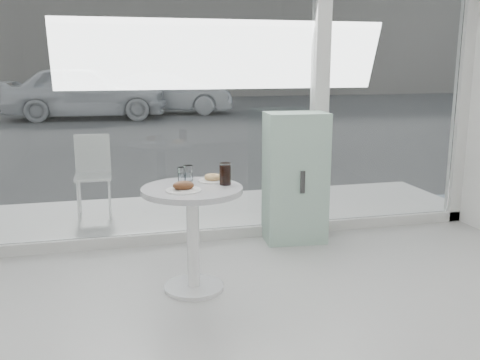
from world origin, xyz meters
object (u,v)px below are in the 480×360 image
object	(u,v)px
water_tumbler_a	(182,175)
plate_donut	(213,179)
main_table	(193,217)
plate_fritter	(184,187)
car_white	(86,92)
water_tumbler_b	(188,174)
mint_cabinet	(295,178)
car_silver	(169,93)
cola_glass	(225,174)
patio_chair	(93,170)

from	to	relation	value
water_tumbler_a	plate_donut	bearing A→B (deg)	-16.10
main_table	plate_fritter	world-z (taller)	plate_fritter
car_white	water_tumbler_b	xyz separation A→B (m)	(1.10, -12.56, 0.03)
mint_cabinet	car_silver	distance (m)	12.98
main_table	cola_glass	bearing A→B (deg)	6.07
patio_chair	car_white	distance (m)	10.72
main_table	water_tumbler_b	size ratio (longest dim) A/B	6.50
car_white	plate_donut	xyz separation A→B (m)	(1.28, -12.62, 0.00)
water_tumbler_b	plate_fritter	bearing A→B (deg)	-103.81
patio_chair	plate_donut	xyz separation A→B (m)	(0.90, -1.91, 0.26)
mint_cabinet	water_tumbler_a	distance (m)	1.33
main_table	mint_cabinet	xyz separation A→B (m)	(1.09, 0.88, 0.05)
main_table	mint_cabinet	size ratio (longest dim) A/B	0.64
mint_cabinet	car_silver	xyz separation A→B (m)	(0.37, 12.97, 0.07)
patio_chair	car_silver	world-z (taller)	car_silver
plate_donut	water_tumbler_a	world-z (taller)	water_tumbler_a
mint_cabinet	patio_chair	size ratio (longest dim) A/B	1.42
plate_donut	mint_cabinet	bearing A→B (deg)	38.46
car_silver	cola_glass	distance (m)	13.88
main_table	car_silver	xyz separation A→B (m)	(1.47, 13.85, 0.12)
mint_cabinet	plate_donut	size ratio (longest dim) A/B	5.69
main_table	patio_chair	xyz separation A→B (m)	(-0.73, 2.06, -0.02)
plate_fritter	water_tumbler_b	bearing A→B (deg)	76.19
plate_fritter	water_tumbler_b	xyz separation A→B (m)	(0.08, 0.31, 0.03)
mint_cabinet	water_tumbler_a	size ratio (longest dim) A/B	11.32
water_tumbler_a	car_white	bearing A→B (deg)	94.82
main_table	water_tumbler_b	world-z (taller)	water_tumbler_b
mint_cabinet	plate_fritter	bearing A→B (deg)	-135.15
cola_glass	car_silver	bearing A→B (deg)	84.96
car_silver	cola_glass	xyz separation A→B (m)	(-1.22, -13.82, 0.18)
car_silver	water_tumbler_b	distance (m)	13.71
car_white	water_tumbler_a	world-z (taller)	car_white
water_tumbler_a	plate_fritter	bearing A→B (deg)	-96.06
plate_fritter	water_tumbler_a	world-z (taller)	water_tumbler_a
mint_cabinet	car_white	xyz separation A→B (m)	(-2.19, 11.90, 0.19)
car_silver	plate_fritter	xyz separation A→B (m)	(-1.54, -13.95, 0.13)
water_tumbler_a	cola_glass	bearing A→B (deg)	-33.64
main_table	car_white	bearing A→B (deg)	94.91
car_silver	mint_cabinet	bearing A→B (deg)	-168.70
patio_chair	plate_fritter	xyz separation A→B (m)	(0.66, -2.16, 0.27)
water_tumbler_a	cola_glass	world-z (taller)	cola_glass
car_white	plate_fritter	distance (m)	12.91
plate_donut	water_tumbler_a	xyz separation A→B (m)	(-0.22, 0.06, 0.03)
patio_chair	cola_glass	world-z (taller)	cola_glass
mint_cabinet	cola_glass	size ratio (longest dim) A/B	7.50
patio_chair	plate_donut	world-z (taller)	patio_chair
patio_chair	plate_fritter	world-z (taller)	patio_chair
patio_chair	plate_fritter	distance (m)	2.27
main_table	water_tumbler_a	distance (m)	0.34
car_white	plate_donut	distance (m)	12.69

